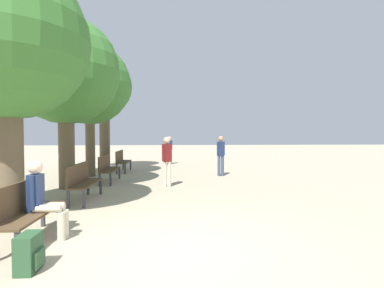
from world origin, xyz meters
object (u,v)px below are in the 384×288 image
person_seated (43,197)px  pedestrian_far (170,148)px  bench_row_2 (107,167)px  bench_row_1 (82,179)px  tree_row_0 (8,42)px  tree_row_1 (65,72)px  backpack (29,253)px  bench_row_0 (26,208)px  tree_row_3 (104,89)px  pedestrian_mid (221,153)px  tree_row_2 (90,84)px  bench_row_3 (122,160)px  pedestrian_near (167,158)px

person_seated → pedestrian_far: size_ratio=0.84×
bench_row_2 → person_seated: size_ratio=1.29×
bench_row_1 → tree_row_0: tree_row_0 is taller
tree_row_1 → pedestrian_far: (3.11, 7.22, -2.75)m
bench_row_2 → backpack: size_ratio=3.54×
bench_row_0 → bench_row_2: size_ratio=1.00×
tree_row_3 → pedestrian_mid: tree_row_3 is taller
tree_row_0 → tree_row_3: size_ratio=0.98×
tree_row_3 → backpack: (1.56, -10.98, -3.67)m
bench_row_0 → tree_row_2: tree_row_2 is taller
bench_row_0 → pedestrian_far: pedestrian_far is taller
bench_row_3 → tree_row_3: size_ratio=0.32×
pedestrian_far → bench_row_1: bearing=-103.1°
bench_row_3 → pedestrian_mid: bearing=-20.9°
bench_row_2 → person_seated: person_seated is taller
bench_row_2 → tree_row_2: size_ratio=0.32×
bench_row_1 → person_seated: bearing=-85.2°
tree_row_2 → pedestrian_near: size_ratio=3.31×
bench_row_3 → tree_row_0: size_ratio=0.32×
bench_row_3 → bench_row_0: bearing=-90.0°
bench_row_0 → tree_row_2: size_ratio=0.32×
tree_row_1 → pedestrian_near: 4.16m
bench_row_2 → pedestrian_near: (2.13, -1.03, 0.37)m
bench_row_1 → bench_row_2: same height
tree_row_0 → backpack: tree_row_0 is taller
bench_row_2 → bench_row_3: (0.00, 2.92, 0.00)m
bench_row_2 → tree_row_0: size_ratio=0.32×
tree_row_2 → person_seated: bearing=-80.3°
tree_row_2 → person_seated: (1.25, -7.31, -3.00)m
person_seated → pedestrian_near: bearing=68.2°
tree_row_1 → backpack: 6.91m
bench_row_2 → pedestrian_near: size_ratio=1.04×
bench_row_1 → tree_row_2: bearing=102.8°
bench_row_2 → backpack: bearing=-85.5°
tree_row_2 → pedestrian_far: size_ratio=3.43×
tree_row_1 → pedestrian_far: size_ratio=3.43×
bench_row_1 → backpack: bench_row_1 is taller
person_seated → pedestrian_mid: (4.01, 7.06, 0.24)m
bench_row_3 → backpack: (0.55, -9.83, -0.32)m
bench_row_3 → pedestrian_mid: 4.56m
tree_row_0 → pedestrian_mid: 8.16m
pedestrian_near → bench_row_3: bearing=118.3°
tree_row_1 → pedestrian_near: bearing=1.4°
pedestrian_far → tree_row_1: bearing=-113.3°
bench_row_0 → pedestrian_mid: size_ratio=1.04×
bench_row_2 → tree_row_3: (-1.02, 4.08, 3.35)m
bench_row_3 → tree_row_3: tree_row_3 is taller
bench_row_2 → bench_row_3: size_ratio=1.00×
pedestrian_mid → bench_row_1: bearing=-135.2°
pedestrian_mid → pedestrian_near: bearing=-132.3°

